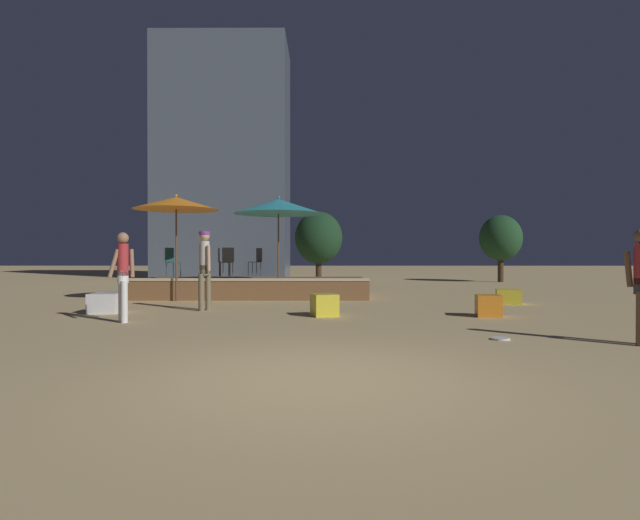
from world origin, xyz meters
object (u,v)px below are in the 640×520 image
bistro_chair_1 (221,259)px  frisbee_disc (501,339)px  cube_seat_2 (325,305)px  bistro_chair_2 (257,259)px  bistro_chair_0 (227,259)px  bistro_chair_3 (171,259)px  background_tree_1 (501,238)px  cube_seat_0 (106,303)px  patio_umbrella_1 (278,206)px  background_tree_0 (319,238)px  cube_seat_3 (509,297)px  person_2 (205,264)px  patio_umbrella_0 (176,203)px  cube_seat_1 (488,306)px  person_0 (123,273)px

bistro_chair_1 → frisbee_disc: bistro_chair_1 is taller
cube_seat_2 → bistro_chair_2: bearing=112.0°
cube_seat_2 → bistro_chair_0: bearing=124.0°
cube_seat_2 → bistro_chair_1: bistro_chair_1 is taller
bistro_chair_3 → background_tree_1: (13.52, 9.37, 0.98)m
cube_seat_0 → bistro_chair_2: 5.63m
bistro_chair_2 → frisbee_disc: (4.88, -8.36, -1.18)m
bistro_chair_2 → background_tree_1: bearing=93.5°
patio_umbrella_1 → bistro_chair_3: size_ratio=3.38×
cube_seat_2 → background_tree_0: (-0.23, 13.04, 1.92)m
patio_umbrella_1 → bistro_chair_0: (-1.60, 0.53, -1.55)m
cube_seat_3 → bistro_chair_2: bearing=160.1°
patio_umbrella_1 → person_2: 3.54m
bistro_chair_1 → background_tree_0: (3.11, 7.56, 0.96)m
patio_umbrella_0 → bistro_chair_1: (0.89, 1.98, -1.60)m
cube_seat_2 → frisbee_disc: 4.07m
person_2 → frisbee_disc: size_ratio=6.79×
patio_umbrella_1 → person_2: (-1.51, -2.75, -1.64)m
frisbee_disc → background_tree_0: background_tree_0 is taller
patio_umbrella_0 → cube_seat_2: patio_umbrella_0 is taller
person_2 → bistro_chair_0: bearing=-131.4°
cube_seat_1 → background_tree_1: bearing=69.4°
cube_seat_2 → background_tree_0: bearing=91.0°
bistro_chair_1 → frisbee_disc: bearing=-152.1°
person_0 → bistro_chair_2: bearing=127.9°
bistro_chair_2 → background_tree_0: background_tree_0 is taller
cube_seat_2 → bistro_chair_3: 6.69m
cube_seat_3 → background_tree_0: bearing=117.0°
cube_seat_0 → bistro_chair_0: (2.06, 3.78, 0.97)m
bistro_chair_1 → bistro_chair_2: size_ratio=1.00×
patio_umbrella_0 → bistro_chair_2: (2.07, 1.85, -1.60)m
person_0 → background_tree_0: bearing=128.7°
person_2 → frisbee_disc: bearing=100.8°
cube_seat_2 → patio_umbrella_1: bearing=109.3°
person_0 → bistro_chair_0: person_0 is taller
cube_seat_3 → bistro_chair_2: bistro_chair_2 is taller
bistro_chair_1 → background_tree_1: background_tree_1 is taller
cube_seat_0 → person_0: person_0 is taller
patio_umbrella_0 → cube_seat_1: patio_umbrella_0 is taller
cube_seat_1 → cube_seat_3: (1.49, 2.83, -0.04)m
cube_seat_2 → bistro_chair_3: (-4.72, 4.64, 0.96)m
cube_seat_0 → frisbee_disc: 8.51m
cube_seat_1 → cube_seat_0: bearing=175.6°
bistro_chair_1 → background_tree_1: size_ratio=0.27×
person_0 → bistro_chair_3: (-0.78, 5.67, 0.23)m
patio_umbrella_0 → background_tree_1: background_tree_1 is taller
background_tree_1 → bistro_chair_1: bearing=-144.9°
background_tree_0 → bistro_chair_2: bearing=-104.1°
cube_seat_1 → person_2: bearing=169.8°
cube_seat_2 → background_tree_1: bearing=57.9°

